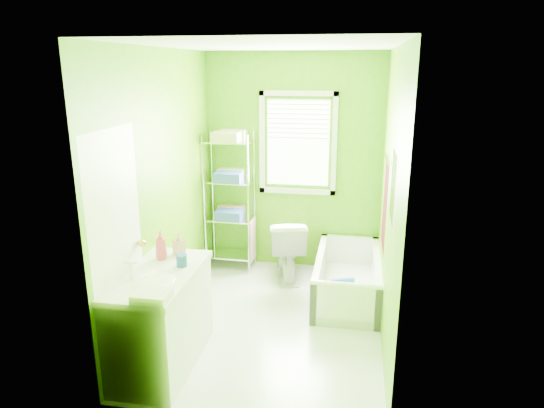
% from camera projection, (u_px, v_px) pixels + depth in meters
% --- Properties ---
extents(ground, '(2.90, 2.90, 0.00)m').
position_uv_depth(ground, '(273.00, 320.00, 4.81)').
color(ground, silver).
rests_on(ground, ground).
extents(room_envelope, '(2.14, 2.94, 2.62)m').
position_uv_depth(room_envelope, '(273.00, 168.00, 4.38)').
color(room_envelope, '#4F9507').
rests_on(room_envelope, ground).
extents(window, '(0.92, 0.05, 1.22)m').
position_uv_depth(window, '(298.00, 138.00, 5.71)').
color(window, white).
rests_on(window, ground).
extents(door, '(0.09, 0.80, 2.00)m').
position_uv_depth(door, '(119.00, 257.00, 3.77)').
color(door, white).
rests_on(door, ground).
extents(right_wall_decor, '(0.04, 1.48, 1.17)m').
position_uv_depth(right_wall_decor, '(388.00, 198.00, 4.25)').
color(right_wall_decor, '#3C060A').
rests_on(right_wall_decor, ground).
extents(bathtub, '(0.68, 1.46, 0.47)m').
position_uv_depth(bathtub, '(347.00, 284.00, 5.27)').
color(bathtub, white).
rests_on(bathtub, ground).
extents(toilet, '(0.57, 0.81, 0.74)m').
position_uv_depth(toilet, '(287.00, 248.00, 5.69)').
color(toilet, white).
rests_on(toilet, ground).
extents(vanity, '(0.57, 1.11, 1.08)m').
position_uv_depth(vanity, '(161.00, 317.00, 4.00)').
color(vanity, silver).
rests_on(vanity, ground).
extents(wire_shelf_unit, '(0.58, 0.46, 1.70)m').
position_uv_depth(wire_shelf_unit, '(231.00, 186.00, 5.84)').
color(wire_shelf_unit, silver).
rests_on(wire_shelf_unit, ground).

